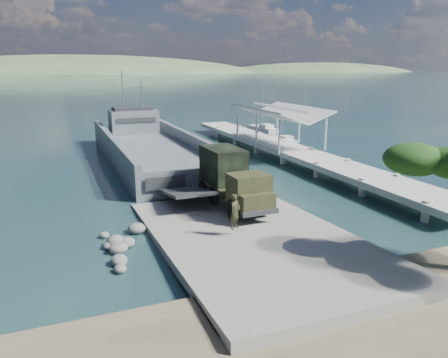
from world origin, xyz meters
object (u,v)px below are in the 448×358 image
military_truck (231,178)px  soldier (235,218)px  sailboat_near (283,141)px  pier (283,142)px  sailboat_far (263,129)px  landing_craft (151,153)px

military_truck → soldier: military_truck is taller
military_truck → sailboat_near: bearing=52.3°
pier → sailboat_far: 18.35m
military_truck → sailboat_far: sailboat_far is taller
pier → landing_craft: 13.84m
pier → military_truck: 18.66m
pier → sailboat_near: sailboat_near is taller
landing_craft → sailboat_far: landing_craft is taller
military_truck → pier: bearing=48.9°
pier → sailboat_near: (4.20, 7.55, -1.27)m
pier → sailboat_far: (6.28, 17.20, -1.22)m
military_truck → sailboat_far: 36.46m
soldier → landing_craft: bearing=55.8°
military_truck → sailboat_near: (16.16, 21.86, -1.94)m
landing_craft → sailboat_near: (17.57, 4.06, -0.46)m
pier → soldier: 23.98m
soldier → military_truck: bearing=36.6°
landing_craft → sailboat_near: bearing=13.1°
soldier → sailboat_far: (20.20, 36.72, -1.08)m
landing_craft → sailboat_near: 18.04m
soldier → sailboat_near: sailboat_near is taller
pier → landing_craft: bearing=165.4°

